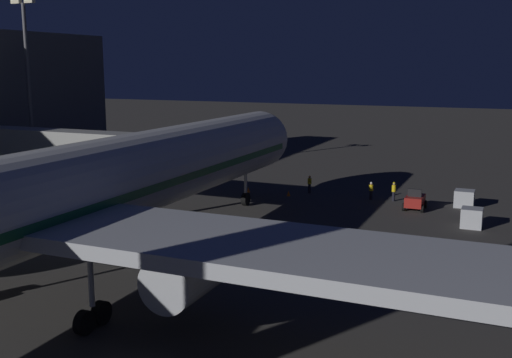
{
  "coord_description": "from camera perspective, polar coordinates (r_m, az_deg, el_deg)",
  "views": [
    {
      "loc": [
        -22.7,
        36.41,
        12.78
      ],
      "look_at": [
        -3.0,
        -8.96,
        3.5
      ],
      "focal_mm": 42.45,
      "sensor_mm": 36.0,
      "label": 1
    }
  ],
  "objects": [
    {
      "name": "baggage_container_mid_row",
      "position": [
        51.49,
        19.66,
        -3.47
      ],
      "size": [
        1.63,
        1.61,
        1.58
      ],
      "primitive_type": "cube",
      "color": "#B7BABF",
      "rests_on": "ground_plane"
    },
    {
      "name": "apron_floodlight_mast",
      "position": [
        69.54,
        -20.67,
        8.77
      ],
      "size": [
        2.9,
        0.5,
        19.75
      ],
      "color": "#59595E",
      "rests_on": "ground_plane"
    },
    {
      "name": "airliner_at_gate",
      "position": [
        34.24,
        -18.76,
        -1.88
      ],
      "size": [
        49.43,
        62.88,
        18.72
      ],
      "color": "silver",
      "rests_on": "ground_plane"
    },
    {
      "name": "jet_bridge",
      "position": [
        55.31,
        -15.5,
        2.99
      ],
      "size": [
        22.17,
        3.4,
        7.33
      ],
      "color": "#9E9E99",
      "rests_on": "ground_plane"
    },
    {
      "name": "baggage_tug_spare",
      "position": [
        56.4,
        14.75,
        -2.01
      ],
      "size": [
        1.86,
        2.71,
        1.95
      ],
      "color": "maroon",
      "rests_on": "ground_plane"
    },
    {
      "name": "traffic_cone_nose_port",
      "position": [
        60.35,
        3.09,
        -1.35
      ],
      "size": [
        0.36,
        0.36,
        0.55
      ],
      "primitive_type": "cone",
      "color": "orange",
      "rests_on": "ground_plane"
    },
    {
      "name": "ground_crew_by_belt_loader",
      "position": [
        59.55,
        10.79,
        -1.01
      ],
      "size": [
        0.4,
        0.4,
        1.74
      ],
      "color": "black",
      "rests_on": "ground_plane"
    },
    {
      "name": "traffic_cone_nose_starboard",
      "position": [
        61.98,
        -0.73,
        -1.01
      ],
      "size": [
        0.36,
        0.36,
        0.55
      ],
      "primitive_type": "cone",
      "color": "orange",
      "rests_on": "ground_plane"
    },
    {
      "name": "ground_crew_near_nose_gear",
      "position": [
        61.75,
        5.07,
        -0.42
      ],
      "size": [
        0.4,
        0.4,
        1.8
      ],
      "color": "black",
      "rests_on": "ground_plane"
    },
    {
      "name": "ground_crew_under_port_wing",
      "position": [
        59.33,
        12.86,
        -1.07
      ],
      "size": [
        0.4,
        0.4,
        1.86
      ],
      "color": "black",
      "rests_on": "ground_plane"
    },
    {
      "name": "ground_plane",
      "position": [
        44.77,
        -8.16,
        -6.07
      ],
      "size": [
        320.0,
        320.0,
        0.0
      ],
      "primitive_type": "plane",
      "color": "#383533"
    },
    {
      "name": "baggage_container_near_belt",
      "position": [
        58.7,
        19.03,
        -1.76
      ],
      "size": [
        1.72,
        1.68,
        1.57
      ],
      "primitive_type": "cube",
      "color": "#B7BABF",
      "rests_on": "ground_plane"
    }
  ]
}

